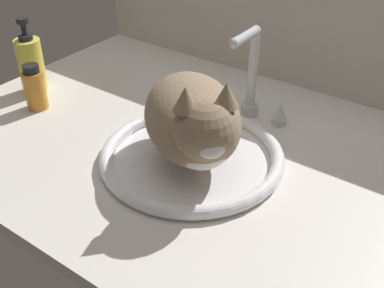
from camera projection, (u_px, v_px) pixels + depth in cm
name	position (u px, v px, depth cm)	size (l,w,h in cm)	color
countertop	(202.00, 155.00, 98.83)	(116.92, 75.39, 3.00)	silver
backsplash_wall	(294.00, 27.00, 116.27)	(116.92, 2.40, 34.84)	beige
sink_basin	(192.00, 156.00, 94.01)	(36.26, 36.26, 2.65)	white
faucet	(250.00, 83.00, 104.78)	(18.15, 11.59, 21.08)	silver
cat	(195.00, 121.00, 86.99)	(32.20, 30.66, 19.23)	#8C755B
soap_pump_bottle	(31.00, 64.00, 115.62)	(6.12, 6.12, 18.67)	#E5DB4C
amber_bottle	(35.00, 88.00, 109.74)	(4.85, 4.85, 10.82)	#C67A23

